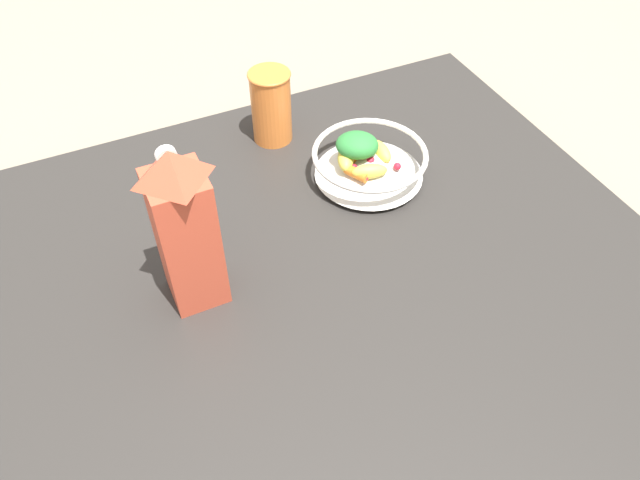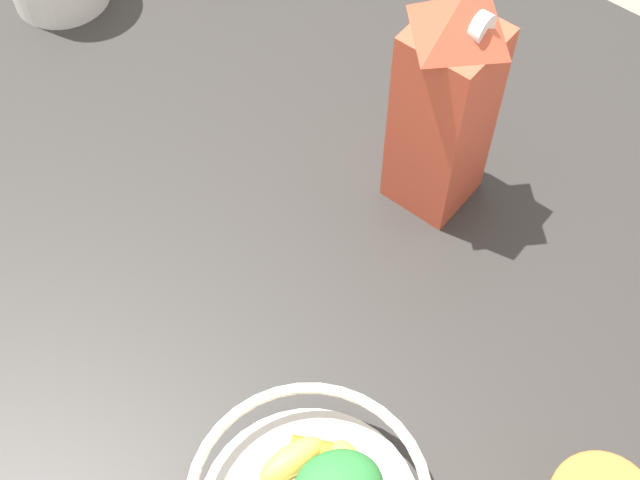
% 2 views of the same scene
% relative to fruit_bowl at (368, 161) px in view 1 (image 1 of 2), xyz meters
% --- Properties ---
extents(ground_plane, '(6.00, 6.00, 0.00)m').
position_rel_fruit_bowl_xyz_m(ground_plane, '(0.18, 0.26, -0.09)').
color(ground_plane, gray).
extents(countertop, '(1.12, 1.12, 0.05)m').
position_rel_fruit_bowl_xyz_m(countertop, '(0.18, 0.26, -0.06)').
color(countertop, '#2D2B28').
rests_on(countertop, ground_plane).
extents(fruit_bowl, '(0.21, 0.21, 0.09)m').
position_rel_fruit_bowl_xyz_m(fruit_bowl, '(0.00, 0.00, 0.00)').
color(fruit_bowl, silver).
rests_on(fruit_bowl, countertop).
extents(milk_carton, '(0.08, 0.08, 0.27)m').
position_rel_fruit_bowl_xyz_m(milk_carton, '(0.36, 0.12, 0.10)').
color(milk_carton, '#CC4C33').
rests_on(milk_carton, countertop).
extents(drinking_cup, '(0.08, 0.08, 0.14)m').
position_rel_fruit_bowl_xyz_m(drinking_cup, '(0.11, -0.18, 0.04)').
color(drinking_cup, orange).
rests_on(drinking_cup, countertop).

